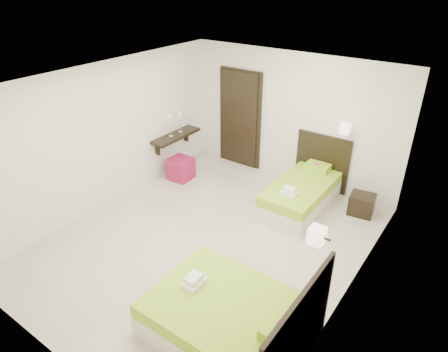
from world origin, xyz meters
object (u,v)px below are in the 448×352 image
Objects in this scene: bed_double at (233,319)px; ottoman at (181,169)px; bed_single at (303,191)px; nightstand at (362,204)px.

bed_double is 4.12× the size of ottoman.
bed_double is at bearing -78.70° from bed_single.
nightstand is at bearing 14.01° from ottoman.
bed_single is at bearing 101.30° from bed_double.
bed_double is 3.60m from nightstand.
bed_single is 1.06m from nightstand.
bed_single is at bearing 12.28° from ottoman.
bed_single is 3.31m from bed_double.
bed_single is 4.01× the size of ottoman.
bed_single reaches higher than ottoman.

